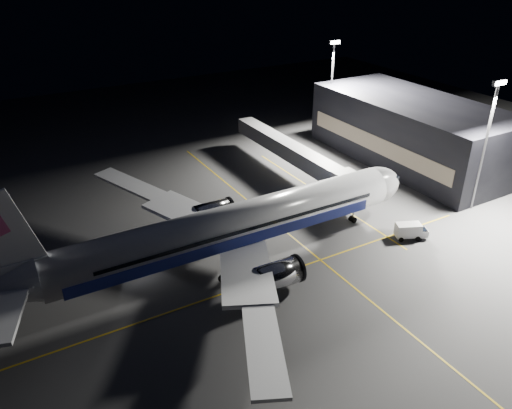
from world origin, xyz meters
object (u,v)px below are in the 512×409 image
object	(u,v)px
airliner	(226,228)
floodlight_mast_south	(487,135)
jet_bridge	(296,154)
service_truck	(411,230)
baggage_tug	(128,249)
safety_cone_b	(196,216)
safety_cone_c	(175,219)
floodlight_mast_north	(332,81)
safety_cone_a	(177,218)

from	to	relation	value
airliner	floodlight_mast_south	distance (m)	42.13
jet_bridge	service_truck	size ratio (longest dim) A/B	7.02
airliner	floodlight_mast_south	size ratio (longest dim) A/B	2.97
baggage_tug	safety_cone_b	xyz separation A→B (m)	(12.24, 4.82, -0.53)
safety_cone_b	safety_cone_c	size ratio (longest dim) A/B	1.23
floodlight_mast_south	service_truck	world-z (taller)	floodlight_mast_south
floodlight_mast_south	baggage_tug	xyz separation A→B (m)	(-52.09, 14.29, -11.52)
safety_cone_b	baggage_tug	bearing A→B (deg)	-158.51
jet_bridge	baggage_tug	distance (m)	35.66
airliner	floodlight_mast_north	world-z (taller)	floodlight_mast_north
service_truck	safety_cone_a	world-z (taller)	service_truck
airliner	safety_cone_b	bearing A→B (deg)	84.65
floodlight_mast_north	safety_cone_a	xyz separation A→B (m)	(-42.67, -17.99, -12.10)
safety_cone_a	safety_cone_b	size ratio (longest dim) A/B	0.81
airliner	safety_cone_a	size ratio (longest dim) A/B	115.33
safety_cone_a	safety_cone_b	world-z (taller)	safety_cone_b
airliner	floodlight_mast_south	world-z (taller)	floodlight_mast_south
airliner	baggage_tug	world-z (taller)	airliner
baggage_tug	floodlight_mast_north	bearing A→B (deg)	24.42
service_truck	safety_cone_a	distance (m)	34.99
airliner	safety_cone_a	world-z (taller)	airliner
jet_bridge	service_truck	world-z (taller)	jet_bridge
airliner	floodlight_mast_south	xyz separation A→B (m)	(41.08, -6.01, 7.21)
service_truck	safety_cone_a	xyz separation A→B (m)	(-27.32, 21.84, -0.99)
safety_cone_a	safety_cone_c	xyz separation A→B (m)	(-0.29, 0.00, -0.00)
service_truck	baggage_tug	size ratio (longest dim) A/B	1.93
baggage_tug	safety_cone_a	world-z (taller)	baggage_tug
floodlight_mast_north	service_truck	bearing A→B (deg)	-111.08
airliner	jet_bridge	size ratio (longest dim) A/B	1.79
baggage_tug	safety_cone_b	size ratio (longest dim) A/B	3.87
jet_bridge	safety_cone_a	bearing A→B (deg)	-170.66
service_truck	safety_cone_c	world-z (taller)	service_truck
service_truck	baggage_tug	xyz separation A→B (m)	(-36.74, 16.12, -0.40)
floodlight_mast_south	baggage_tug	size ratio (longest dim) A/B	8.14
floodlight_mast_north	service_truck	world-z (taller)	floodlight_mast_north
floodlight_mast_north	safety_cone_b	world-z (taller)	floodlight_mast_north
safety_cone_c	baggage_tug	bearing A→B (deg)	-147.92
airliner	service_truck	xyz separation A→B (m)	(25.72, -7.84, -3.91)
floodlight_mast_south	service_truck	xyz separation A→B (m)	(-15.35, -1.83, -11.12)
jet_bridge	baggage_tug	world-z (taller)	jet_bridge
jet_bridge	safety_cone_a	xyz separation A→B (m)	(-24.67, -4.06, -4.32)
jet_bridge	service_truck	bearing A→B (deg)	-84.16
floodlight_mast_north	service_truck	xyz separation A→B (m)	(-15.35, -39.83, -11.12)
safety_cone_b	service_truck	bearing A→B (deg)	-40.53
service_truck	safety_cone_b	distance (m)	32.24
jet_bridge	floodlight_mast_south	size ratio (longest dim) A/B	1.66
safety_cone_c	safety_cone_b	bearing A→B (deg)	-16.17
safety_cone_c	floodlight_mast_north	bearing A→B (deg)	22.72
safety_cone_b	safety_cone_a	bearing A→B (deg)	162.25
floodlight_mast_north	baggage_tug	xyz separation A→B (m)	(-52.09, -23.71, -11.52)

